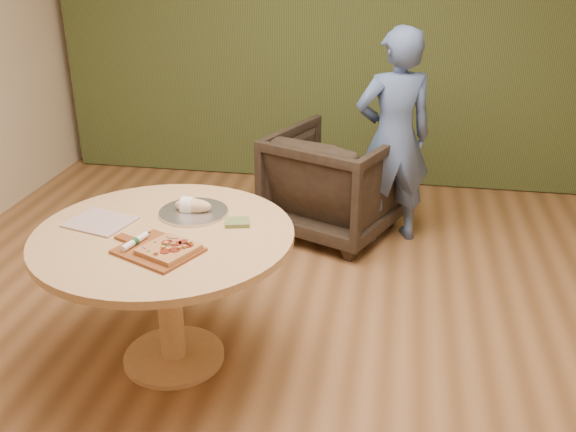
% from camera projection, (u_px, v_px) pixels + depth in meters
% --- Properties ---
extents(room_shell, '(5.04, 6.04, 2.84)m').
position_uv_depth(room_shell, '(260.00, 108.00, 2.73)').
color(room_shell, '#97653C').
rests_on(room_shell, ground).
extents(curtain, '(4.80, 0.14, 2.78)m').
position_uv_depth(curtain, '(334.00, 19.00, 5.33)').
color(curtain, '#323E1C').
rests_on(curtain, ground).
extents(pedestal_table, '(1.27, 1.27, 0.75)m').
position_uv_depth(pedestal_table, '(166.00, 258.00, 3.17)').
color(pedestal_table, tan).
rests_on(pedestal_table, ground).
extents(pizza_paddle, '(0.47, 0.40, 0.01)m').
position_uv_depth(pizza_paddle, '(157.00, 250.00, 2.92)').
color(pizza_paddle, brown).
rests_on(pizza_paddle, pedestal_table).
extents(flatbread_pizza, '(0.29, 0.29, 0.04)m').
position_uv_depth(flatbread_pizza, '(169.00, 249.00, 2.89)').
color(flatbread_pizza, '#B98148').
rests_on(flatbread_pizza, pizza_paddle).
extents(cutlery_roll, '(0.08, 0.20, 0.03)m').
position_uv_depth(cutlery_roll, '(135.00, 241.00, 2.95)').
color(cutlery_roll, white).
rests_on(cutlery_roll, pizza_paddle).
extents(newspaper, '(0.35, 0.32, 0.01)m').
position_uv_depth(newspaper, '(100.00, 222.00, 3.21)').
color(newspaper, silver).
rests_on(newspaper, pedestal_table).
extents(serving_tray, '(0.36, 0.36, 0.02)m').
position_uv_depth(serving_tray, '(194.00, 212.00, 3.31)').
color(serving_tray, silver).
rests_on(serving_tray, pedestal_table).
extents(bread_roll, '(0.19, 0.09, 0.09)m').
position_uv_depth(bread_roll, '(192.00, 205.00, 3.30)').
color(bread_roll, '#E2BB8A').
rests_on(bread_roll, serving_tray).
extents(green_packet, '(0.14, 0.13, 0.02)m').
position_uv_depth(green_packet, '(237.00, 222.00, 3.19)').
color(green_packet, '#4D5F2A').
rests_on(green_packet, pedestal_table).
extents(armchair, '(1.07, 1.05, 0.86)m').
position_uv_depth(armchair, '(335.00, 178.00, 4.68)').
color(armchair, black).
rests_on(armchair, ground).
extents(person_standing, '(0.65, 0.54, 1.53)m').
position_uv_depth(person_standing, '(394.00, 138.00, 4.45)').
color(person_standing, '#486196').
rests_on(person_standing, ground).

